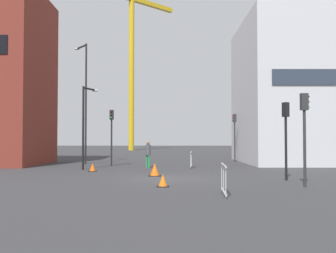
{
  "coord_description": "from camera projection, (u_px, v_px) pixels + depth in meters",
  "views": [
    {
      "loc": [
        0.09,
        -18.75,
        2.03
      ],
      "look_at": [
        0.0,
        3.58,
        2.72
      ],
      "focal_mm": 39.98,
      "sensor_mm": 36.0,
      "label": 1
    }
  ],
  "objects": [
    {
      "name": "safety_barrier_right_run",
      "position": [
        193.0,
        159.0,
        25.57
      ],
      "size": [
        0.24,
        1.9,
        1.08
      ],
      "color": "#B2B5BA",
      "rests_on": "ground"
    },
    {
      "name": "construction_crane",
      "position": [
        134.0,
        52.0,
        61.76
      ],
      "size": [
        11.04,
        9.98,
        25.67
      ],
      "color": "gold",
      "rests_on": "ground"
    },
    {
      "name": "traffic_cone_by_barrier",
      "position": [
        156.0,
        170.0,
        19.98
      ],
      "size": [
        0.67,
        0.67,
        0.68
      ],
      "color": "black",
      "rests_on": "ground"
    },
    {
      "name": "pedestrian_walking",
      "position": [
        150.0,
        152.0,
        25.47
      ],
      "size": [
        0.34,
        0.34,
        1.81
      ],
      "color": "#2D844C",
      "rests_on": "ground"
    },
    {
      "name": "traffic_cone_orange",
      "position": [
        165.0,
        181.0,
        15.56
      ],
      "size": [
        0.51,
        0.51,
        0.52
      ],
      "color": "black",
      "rests_on": "ground"
    },
    {
      "name": "streetlamp_tall",
      "position": [
        87.0,
        95.0,
        29.43
      ],
      "size": [
        1.31,
        1.45,
        9.46
      ],
      "color": "#232326",
      "rests_on": "ground"
    },
    {
      "name": "traffic_light_island",
      "position": [
        236.0,
        130.0,
        32.18
      ],
      "size": [
        0.37,
        0.24,
        4.1
      ],
      "color": "#2D2D30",
      "rests_on": "ground"
    },
    {
      "name": "office_block",
      "position": [
        318.0,
        92.0,
        30.99
      ],
      "size": [
        12.23,
        10.76,
        11.64
      ],
      "color": "silver",
      "rests_on": "ground"
    },
    {
      "name": "traffic_light_far",
      "position": [
        306.0,
        124.0,
        15.45
      ],
      "size": [
        0.38,
        0.25,
        3.88
      ],
      "color": "#2D2D30",
      "rests_on": "ground"
    },
    {
      "name": "traffic_cone_on_verge",
      "position": [
        94.0,
        168.0,
        22.68
      ],
      "size": [
        0.5,
        0.5,
        0.5
      ],
      "color": "black",
      "rests_on": "ground"
    },
    {
      "name": "ground",
      "position": [
        168.0,
        179.0,
        18.68
      ],
      "size": [
        160.0,
        160.0,
        0.0
      ],
      "primitive_type": "plane",
      "color": "#333335"
    },
    {
      "name": "streetlamp_short",
      "position": [
        87.0,
        119.0,
        24.22
      ],
      "size": [
        0.8,
        1.43,
        5.36
      ],
      "color": "black",
      "rests_on": "ground"
    },
    {
      "name": "safety_barrier_front",
      "position": [
        225.0,
        179.0,
        13.37
      ],
      "size": [
        0.18,
        1.88,
        1.08
      ],
      "color": "#B2B5BA",
      "rests_on": "ground"
    },
    {
      "name": "traffic_light_verge",
      "position": [
        287.0,
        128.0,
        17.96
      ],
      "size": [
        0.32,
        0.39,
        3.75
      ],
      "color": "black",
      "rests_on": "ground"
    },
    {
      "name": "traffic_light_corner",
      "position": [
        113.0,
        128.0,
        27.03
      ],
      "size": [
        0.28,
        0.38,
        4.06
      ],
      "color": "#232326",
      "rests_on": "ground"
    }
  ]
}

